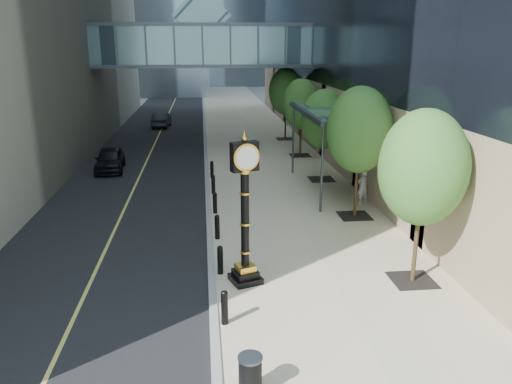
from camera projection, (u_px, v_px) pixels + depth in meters
ground at (328, 340)px, 13.29m from camera, size 320.00×320.00×0.00m
road at (165, 122)px, 50.72m from camera, size 8.00×180.00×0.02m
sidewalk at (243, 121)px, 51.53m from camera, size 8.00×180.00×0.06m
curb at (204, 121)px, 51.12m from camera, size 0.25×180.00×0.07m
skywalk at (202, 43)px, 37.50m from camera, size 17.00×4.20×5.80m
entrance_canopy at (331, 112)px, 25.81m from camera, size 3.00×8.00×4.38m
bollard_row at (216, 215)px, 21.46m from camera, size 0.20×16.20×0.90m
street_trees at (325, 115)px, 27.58m from camera, size 2.84×28.78×5.84m
street_clock at (245, 221)px, 15.83m from camera, size 1.16×1.16×4.87m
trash_bin at (250, 376)px, 11.02m from camera, size 0.67×0.67×0.90m
pedestrian at (363, 187)px, 24.20m from camera, size 0.73×0.60×1.73m
car_near at (110, 159)px, 30.97m from camera, size 1.97×4.25×1.41m
car_far at (162, 120)px, 47.56m from camera, size 1.66×4.10×1.32m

